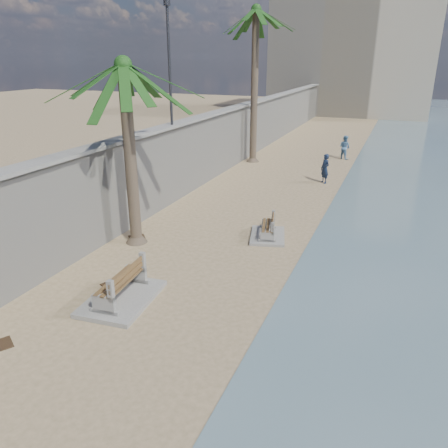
% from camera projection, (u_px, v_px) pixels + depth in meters
% --- Properties ---
extents(ground_plane, '(140.00, 140.00, 0.00)m').
position_uv_depth(ground_plane, '(119.00, 394.00, 9.00)').
color(ground_plane, tan).
extents(seawall, '(0.45, 70.00, 3.50)m').
position_uv_depth(seawall, '(233.00, 137.00, 27.49)').
color(seawall, gray).
rests_on(seawall, ground_plane).
extents(wall_cap, '(0.80, 70.00, 0.12)m').
position_uv_depth(wall_cap, '(233.00, 108.00, 26.85)').
color(wall_cap, gray).
rests_on(wall_cap, seawall).
extents(end_building, '(18.00, 12.00, 14.00)m').
position_uv_depth(end_building, '(354.00, 52.00, 52.14)').
color(end_building, '#B7AA93').
rests_on(end_building, ground_plane).
extents(bench_near, '(1.89, 2.61, 1.03)m').
position_uv_depth(bench_near, '(121.00, 286.00, 12.30)').
color(bench_near, gray).
rests_on(bench_near, ground_plane).
extents(bench_far, '(1.73, 2.15, 0.79)m').
position_uv_depth(bench_far, '(268.00, 229.00, 16.71)').
color(bench_far, gray).
rests_on(bench_far, ground_plane).
extents(palm_mid, '(5.00, 5.00, 7.17)m').
position_uv_depth(palm_mid, '(123.00, 67.00, 14.16)').
color(palm_mid, brown).
rests_on(palm_mid, ground_plane).
extents(palm_back, '(5.00, 5.00, 10.02)m').
position_uv_depth(palm_back, '(256.00, 12.00, 25.74)').
color(palm_back, brown).
rests_on(palm_back, ground_plane).
extents(streetlight, '(0.28, 0.28, 5.12)m').
position_uv_depth(streetlight, '(169.00, 53.00, 18.78)').
color(streetlight, '#2D2D33').
rests_on(streetlight, wall_cap).
extents(person_a, '(0.79, 0.79, 1.84)m').
position_uv_depth(person_a, '(325.00, 167.00, 23.71)').
color(person_a, '#15213A').
rests_on(person_a, ground_plane).
extents(person_b, '(1.06, 0.99, 1.76)m').
position_uv_depth(person_b, '(345.00, 146.00, 29.37)').
color(person_b, '#527EAA').
rests_on(person_b, ground_plane).
extents(debris_c, '(0.76, 0.75, 0.03)m').
position_uv_depth(debris_c, '(137.00, 237.00, 16.79)').
color(debris_c, '#382616').
rests_on(debris_c, ground_plane).
extents(debris_d, '(0.67, 0.62, 0.03)m').
position_uv_depth(debris_d, '(111.00, 285.00, 13.26)').
color(debris_d, '#382616').
rests_on(debris_d, ground_plane).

